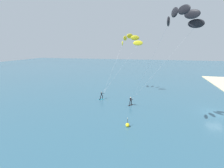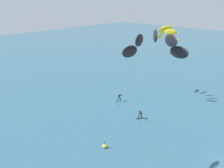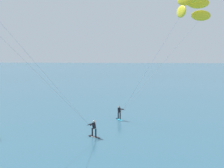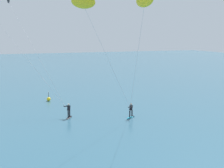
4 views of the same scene
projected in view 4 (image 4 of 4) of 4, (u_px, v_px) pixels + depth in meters
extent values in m
ellipsoid|color=#333338|center=(69.00, 118.00, 32.71)|extent=(1.45, 1.13, 0.08)
cube|color=black|center=(70.00, 116.00, 33.10)|extent=(0.39, 0.40, 0.02)
cylinder|color=black|center=(68.00, 114.00, 32.43)|extent=(0.14, 0.14, 0.78)
cylinder|color=black|center=(70.00, 113.00, 32.85)|extent=(0.14, 0.14, 0.78)
cube|color=black|center=(69.00, 108.00, 32.52)|extent=(0.43, 0.43, 0.63)
sphere|color=beige|center=(69.00, 104.00, 32.45)|extent=(0.20, 0.20, 0.20)
cylinder|color=black|center=(65.00, 106.00, 32.77)|extent=(0.45, 0.36, 0.03)
cylinder|color=black|center=(66.00, 106.00, 32.54)|extent=(0.38, 0.57, 0.15)
cylinder|color=black|center=(67.00, 106.00, 32.72)|extent=(0.60, 0.26, 0.15)
cylinder|color=#B2B2B7|center=(35.00, 50.00, 35.48)|extent=(10.15, 5.21, 12.48)
cylinder|color=#B2B2B7|center=(21.00, 50.00, 33.61)|extent=(7.40, 8.68, 12.48)
ellipsoid|color=#23ADD1|center=(131.00, 117.00, 32.86)|extent=(1.09, 1.47, 0.08)
cube|color=black|center=(133.00, 116.00, 33.18)|extent=(0.39, 0.39, 0.02)
cylinder|color=black|center=(130.00, 114.00, 32.62)|extent=(0.14, 0.14, 0.78)
cylinder|color=black|center=(132.00, 113.00, 32.96)|extent=(0.14, 0.14, 0.78)
cube|color=black|center=(131.00, 108.00, 32.68)|extent=(0.42, 0.43, 0.63)
sphere|color=#9E7051|center=(131.00, 104.00, 32.60)|extent=(0.20, 0.20, 0.20)
cylinder|color=black|center=(130.00, 108.00, 32.12)|extent=(0.47, 0.34, 0.03)
cylinder|color=black|center=(132.00, 107.00, 32.36)|extent=(0.61, 0.22, 0.15)
cylinder|color=black|center=(130.00, 107.00, 32.41)|extent=(0.41, 0.55, 0.15)
ellipsoid|color=yellow|center=(84.00, 2.00, 23.17)|extent=(0.70, 2.18, 1.10)
ellipsoid|color=yellow|center=(145.00, 0.00, 22.00)|extent=(2.18, 0.70, 1.10)
cylinder|color=#B2B2B7|center=(111.00, 65.00, 27.67)|extent=(5.27, 6.65, 10.40)
cylinder|color=#B2B2B7|center=(136.00, 65.00, 27.09)|extent=(8.08, 2.57, 10.40)
sphere|color=yellow|center=(49.00, 99.00, 41.01)|extent=(0.56, 0.56, 0.56)
cylinder|color=#262628|center=(49.00, 95.00, 40.90)|extent=(0.06, 0.06, 0.70)
sphere|color=#F2F2CC|center=(48.00, 92.00, 40.84)|extent=(0.12, 0.12, 0.12)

